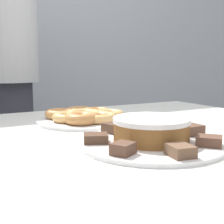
# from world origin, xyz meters

# --- Properties ---
(table) EXTENTS (1.46, 1.10, 0.72)m
(table) POSITION_xyz_m (0.00, 0.00, 0.65)
(table) COLOR silver
(table) RESTS_ON ground_plane
(person_standing) EXTENTS (0.31, 0.31, 1.66)m
(person_standing) POSITION_xyz_m (-0.07, 0.98, 0.88)
(person_standing) COLOR #383842
(person_standing) RESTS_ON ground_plane
(plate_cake) EXTENTS (0.37, 0.37, 0.01)m
(plate_cake) POSITION_xyz_m (0.04, -0.16, 0.73)
(plate_cake) COLOR white
(plate_cake) RESTS_ON table
(plate_donuts) EXTENTS (0.33, 0.33, 0.01)m
(plate_donuts) POSITION_xyz_m (0.02, 0.22, 0.73)
(plate_donuts) COLOR white
(plate_donuts) RESTS_ON table
(frosted_cake) EXTENTS (0.19, 0.19, 0.06)m
(frosted_cake) POSITION_xyz_m (0.04, -0.16, 0.76)
(frosted_cake) COLOR brown
(frosted_cake) RESTS_ON plate_cake
(lamington_0) EXTENTS (0.07, 0.07, 0.02)m
(lamington_0) POSITION_xyz_m (-0.09, -0.10, 0.74)
(lamington_0) COLOR #513828
(lamington_0) RESTS_ON plate_cake
(lamington_1) EXTENTS (0.06, 0.06, 0.03)m
(lamington_1) POSITION_xyz_m (-0.09, -0.22, 0.75)
(lamington_1) COLOR brown
(lamington_1) RESTS_ON plate_cake
(lamington_2) EXTENTS (0.06, 0.06, 0.02)m
(lamington_2) POSITION_xyz_m (0.01, -0.29, 0.75)
(lamington_2) COLOR brown
(lamington_2) RESTS_ON plate_cake
(lamington_3) EXTENTS (0.08, 0.08, 0.02)m
(lamington_3) POSITION_xyz_m (0.13, -0.26, 0.75)
(lamington_3) COLOR brown
(lamington_3) RESTS_ON plate_cake
(lamington_4) EXTENTS (0.06, 0.05, 0.03)m
(lamington_4) POSITION_xyz_m (0.18, -0.15, 0.75)
(lamington_4) COLOR brown
(lamington_4) RESTS_ON plate_cake
(lamington_5) EXTENTS (0.06, 0.06, 0.02)m
(lamington_5) POSITION_xyz_m (0.12, -0.04, 0.74)
(lamington_5) COLOR #513828
(lamington_5) RESTS_ON plate_cake
(lamington_6) EXTENTS (0.05, 0.06, 0.03)m
(lamington_6) POSITION_xyz_m (-0.00, -0.02, 0.75)
(lamington_6) COLOR #513828
(lamington_6) RESTS_ON plate_cake
(donut_0) EXTENTS (0.13, 0.13, 0.03)m
(donut_0) POSITION_xyz_m (0.02, 0.22, 0.75)
(donut_0) COLOR #E5AD66
(donut_0) RESTS_ON plate_donuts
(donut_1) EXTENTS (0.11, 0.11, 0.04)m
(donut_1) POSITION_xyz_m (-0.02, 0.15, 0.75)
(donut_1) COLOR #C68447
(donut_1) RESTS_ON plate_donuts
(donut_2) EXTENTS (0.12, 0.12, 0.03)m
(donut_2) POSITION_xyz_m (0.04, 0.15, 0.75)
(donut_2) COLOR #E5AD66
(donut_2) RESTS_ON plate_donuts
(donut_3) EXTENTS (0.10, 0.10, 0.03)m
(donut_3) POSITION_xyz_m (0.10, 0.18, 0.75)
(donut_3) COLOR #E5AD66
(donut_3) RESTS_ON plate_donuts
(donut_4) EXTENTS (0.11, 0.11, 0.03)m
(donut_4) POSITION_xyz_m (0.08, 0.26, 0.75)
(donut_4) COLOR #D18E4C
(donut_4) RESTS_ON plate_donuts
(donut_5) EXTENTS (0.10, 0.10, 0.03)m
(donut_5) POSITION_xyz_m (0.04, 0.30, 0.75)
(donut_5) COLOR #C68447
(donut_5) RESTS_ON plate_donuts
(donut_6) EXTENTS (0.10, 0.10, 0.03)m
(donut_6) POSITION_xyz_m (-0.05, 0.28, 0.75)
(donut_6) COLOR #C68447
(donut_6) RESTS_ON plate_donuts
(donut_7) EXTENTS (0.10, 0.10, 0.03)m
(donut_7) POSITION_xyz_m (-0.05, 0.20, 0.75)
(donut_7) COLOR #E5AD66
(donut_7) RESTS_ON plate_donuts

